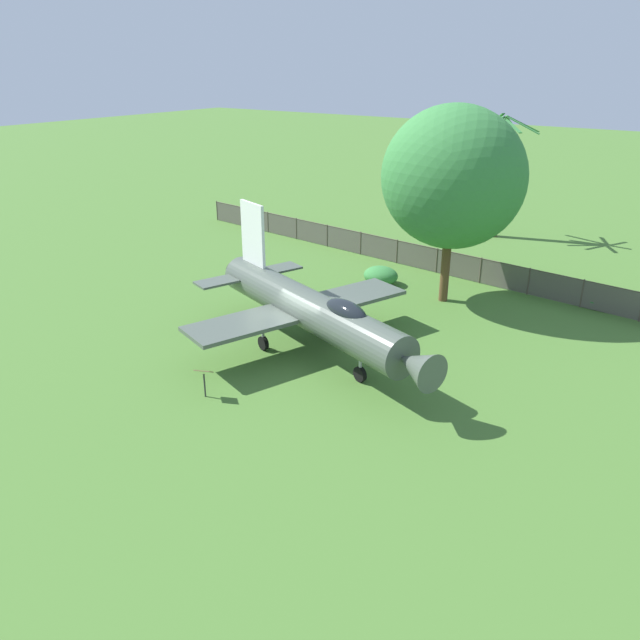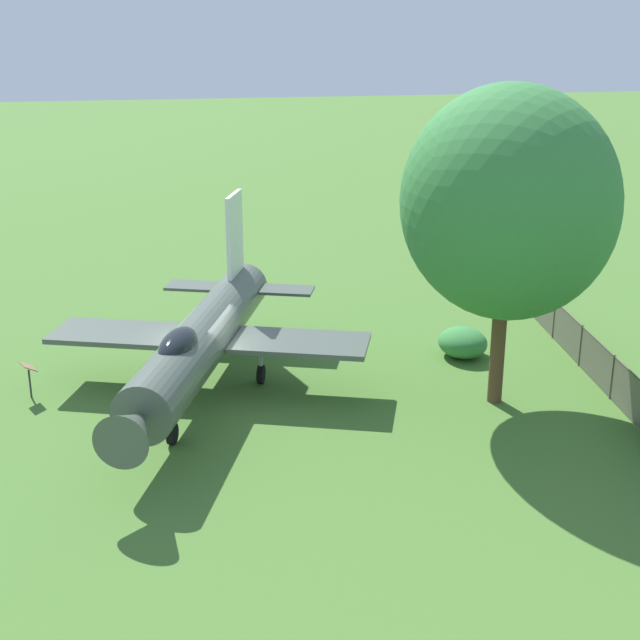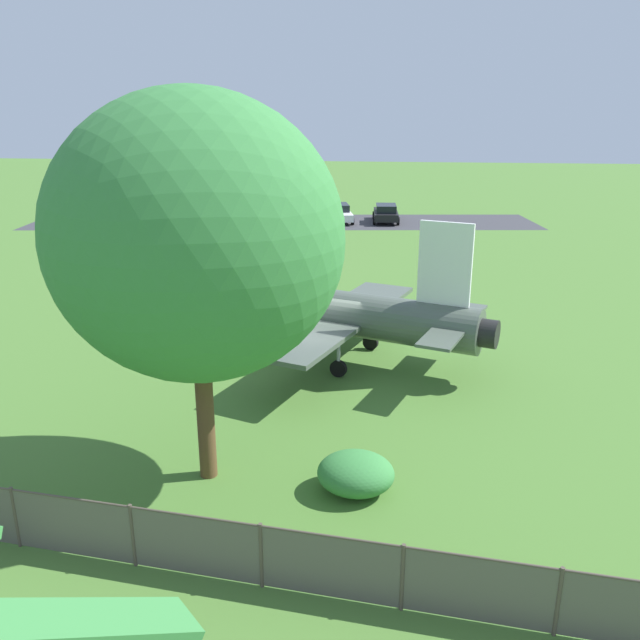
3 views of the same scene
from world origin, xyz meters
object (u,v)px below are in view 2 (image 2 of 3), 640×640
object	(u,v)px
shade_tree	(508,203)
info_plaque	(29,372)
display_jet	(200,341)
shrub_by_tree	(463,342)

from	to	relation	value
shade_tree	info_plaque	xyz separation A→B (m)	(-2.88, -13.86, -5.24)
display_jet	shade_tree	xyz separation A→B (m)	(1.80, 8.70, 4.20)
display_jet	shade_tree	bearing A→B (deg)	97.54
shade_tree	info_plaque	world-z (taller)	shade_tree
shade_tree	info_plaque	distance (m)	15.09
shade_tree	shrub_by_tree	xyz separation A→B (m)	(-3.77, 0.29, -5.60)
shade_tree	shrub_by_tree	distance (m)	6.76
display_jet	info_plaque	bearing A→B (deg)	-82.58
shrub_by_tree	info_plaque	size ratio (longest dim) A/B	1.65
display_jet	shade_tree	size ratio (longest dim) A/B	1.36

